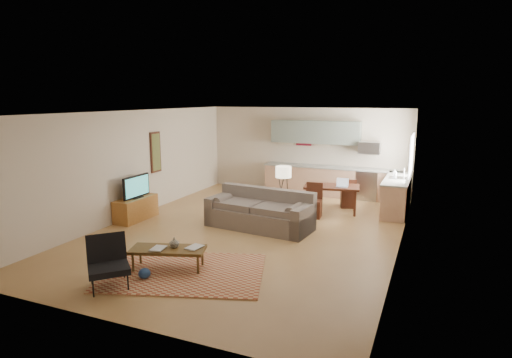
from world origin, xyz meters
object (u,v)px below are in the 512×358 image
at_px(sofa, 259,210).
at_px(tv_credenza, 136,209).
at_px(armchair, 108,263).
at_px(dining_table, 331,199).
at_px(coffee_table, 168,259).
at_px(console_table, 283,207).

relative_size(sofa, tv_credenza, 2.10).
bearing_deg(tv_credenza, armchair, -57.79).
bearing_deg(sofa, armchair, -97.99).
bearing_deg(tv_credenza, dining_table, 31.15).
bearing_deg(armchair, coffee_table, 19.62).
height_order(sofa, armchair, sofa).
height_order(sofa, coffee_table, sofa).
xyz_separation_m(sofa, console_table, (0.35, 0.66, -0.05)).
distance_m(armchair, console_table, 4.75).
bearing_deg(dining_table, sofa, -130.31).
bearing_deg(console_table, dining_table, 62.96).
distance_m(coffee_table, console_table, 3.67).
bearing_deg(console_table, sofa, -113.12).
relative_size(sofa, console_table, 3.27).
xyz_separation_m(armchair, dining_table, (2.23, 5.96, -0.05)).
relative_size(sofa, armchair, 3.11).
height_order(coffee_table, console_table, console_table).
bearing_deg(tv_credenza, coffee_table, -42.58).
bearing_deg(sofa, console_table, 68.72).
relative_size(coffee_table, armchair, 1.60).
relative_size(armchair, console_table, 1.05).
xyz_separation_m(armchair, tv_credenza, (-2.10, 3.34, -0.13)).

